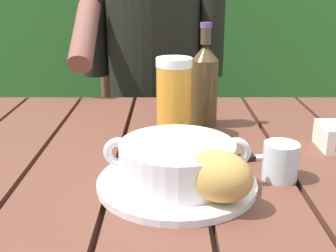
# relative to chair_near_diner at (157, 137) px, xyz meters

# --- Properties ---
(dining_table) EXTENTS (1.40, 0.82, 0.77)m
(dining_table) POSITION_rel_chair_near_diner_xyz_m (0.03, -0.85, 0.19)
(dining_table) COLOR brown
(dining_table) RESTS_ON ground_plane
(chair_near_diner) EXTENTS (0.47, 0.40, 0.99)m
(chair_near_diner) POSITION_rel_chair_near_diner_xyz_m (0.00, 0.00, 0.00)
(chair_near_diner) COLOR brown
(chair_near_diner) RESTS_ON ground_plane
(person_eating) EXTENTS (0.48, 0.47, 1.25)m
(person_eating) POSITION_rel_chair_near_diner_xyz_m (-0.00, -0.19, 0.25)
(person_eating) COLOR black
(person_eating) RESTS_ON ground_plane
(serving_plate) EXTENTS (0.26, 0.26, 0.01)m
(serving_plate) POSITION_rel_chair_near_diner_xyz_m (0.07, -1.00, 0.29)
(serving_plate) COLOR white
(serving_plate) RESTS_ON dining_table
(soup_bowl) EXTENTS (0.24, 0.19, 0.07)m
(soup_bowl) POSITION_rel_chair_near_diner_xyz_m (0.07, -1.00, 0.33)
(soup_bowl) COLOR white
(soup_bowl) RESTS_ON serving_plate
(bread_roll) EXTENTS (0.12, 0.11, 0.08)m
(bread_roll) POSITION_rel_chair_near_diner_xyz_m (0.13, -1.07, 0.33)
(bread_roll) COLOR #C19345
(bread_roll) RESTS_ON serving_plate
(beer_glass) EXTENTS (0.08, 0.08, 0.17)m
(beer_glass) POSITION_rel_chair_near_diner_xyz_m (0.06, -0.76, 0.37)
(beer_glass) COLOR orange
(beer_glass) RESTS_ON dining_table
(beer_bottle) EXTENTS (0.06, 0.06, 0.24)m
(beer_bottle) POSITION_rel_chair_near_diner_xyz_m (0.13, -0.69, 0.38)
(beer_bottle) COLOR #46361E
(beer_bottle) RESTS_ON dining_table
(water_glass_small) EXTENTS (0.06, 0.06, 0.06)m
(water_glass_small) POSITION_rel_chair_near_diner_xyz_m (0.24, -0.98, 0.32)
(water_glass_small) COLOR silver
(water_glass_small) RESTS_ON dining_table
(table_knife) EXTENTS (0.15, 0.05, 0.01)m
(table_knife) POSITION_rel_chair_near_diner_xyz_m (0.21, -0.89, 0.29)
(table_knife) COLOR silver
(table_knife) RESTS_ON dining_table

